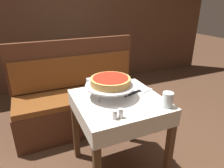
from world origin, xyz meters
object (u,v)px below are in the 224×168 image
at_px(dining_table_front, 119,109).
at_px(pepper_shaker, 121,113).
at_px(water_glass_near, 168,100).
at_px(dining_table_rear, 75,58).
at_px(pizza_pan_stand, 110,86).
at_px(condiment_caddy, 74,49).
at_px(pizza_server, 139,91).
at_px(booth_bench, 81,103).
at_px(salt_shaker, 115,115).
at_px(napkin_holder, 92,83).
at_px(deep_dish_pizza, 110,81).

bearing_deg(dining_table_front, pepper_shaker, -113.27).
bearing_deg(pepper_shaker, water_glass_near, -0.62).
relative_size(dining_table_rear, pepper_shaker, 11.56).
height_order(pizza_pan_stand, condiment_caddy, condiment_caddy).
relative_size(pizza_server, condiment_caddy, 1.88).
bearing_deg(pizza_server, booth_bench, 113.32).
xyz_separation_m(dining_table_front, water_glass_near, (0.27, -0.26, 0.16)).
relative_size(pizza_pan_stand, condiment_caddy, 2.57).
relative_size(salt_shaker, pepper_shaker, 0.96).
relative_size(dining_table_front, pepper_shaker, 11.44).
height_order(dining_table_front, napkin_holder, napkin_holder).
bearing_deg(condiment_caddy, dining_table_front, -91.42).
distance_m(pizza_pan_stand, salt_shaker, 0.34).
xyz_separation_m(deep_dish_pizza, condiment_caddy, (0.08, 1.58, -0.08)).
bearing_deg(booth_bench, condiment_caddy, 79.34).
bearing_deg(pizza_pan_stand, deep_dish_pizza, 180.00).
height_order(dining_table_front, pizza_server, pizza_server).
height_order(dining_table_rear, booth_bench, booth_bench).
height_order(dining_table_rear, pizza_server, pizza_server).
distance_m(deep_dish_pizza, pizza_server, 0.29).
xyz_separation_m(dining_table_front, pizza_server, (0.21, 0.05, 0.10)).
height_order(deep_dish_pizza, condiment_caddy, condiment_caddy).
bearing_deg(deep_dish_pizza, dining_table_rear, 86.16).
bearing_deg(dining_table_rear, dining_table_front, -92.20).
distance_m(deep_dish_pizza, napkin_holder, 0.26).
bearing_deg(dining_table_front, napkin_holder, 112.63).
height_order(dining_table_rear, pepper_shaker, pepper_shaker).
distance_m(salt_shaker, napkin_holder, 0.55).
relative_size(dining_table_rear, salt_shaker, 11.99).
bearing_deg(condiment_caddy, napkin_holder, -96.92).
bearing_deg(dining_table_rear, pizza_pan_stand, -93.84).
height_order(dining_table_rear, water_glass_near, water_glass_near).
distance_m(water_glass_near, condiment_caddy, 1.92).
distance_m(dining_table_rear, pizza_pan_stand, 1.65).
relative_size(deep_dish_pizza, salt_shaker, 5.24).
height_order(booth_bench, pizza_pan_stand, booth_bench).
height_order(booth_bench, napkin_holder, booth_bench).
bearing_deg(napkin_holder, salt_shaker, -93.08).
relative_size(pizza_server, water_glass_near, 2.68).
distance_m(dining_table_rear, salt_shaker, 1.97).
xyz_separation_m(booth_bench, salt_shaker, (-0.04, -1.06, 0.45)).
xyz_separation_m(booth_bench, deep_dish_pizza, (0.07, -0.74, 0.55)).
bearing_deg(water_glass_near, deep_dish_pizza, 134.10).
distance_m(dining_table_front, napkin_holder, 0.35).
bearing_deg(salt_shaker, dining_table_front, 58.82).
height_order(dining_table_rear, salt_shaker, salt_shaker).
bearing_deg(salt_shaker, dining_table_rear, 83.62).
xyz_separation_m(pizza_server, condiment_caddy, (-0.17, 1.60, 0.05)).
distance_m(dining_table_front, pizza_server, 0.24).
bearing_deg(salt_shaker, pepper_shaker, -0.00).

